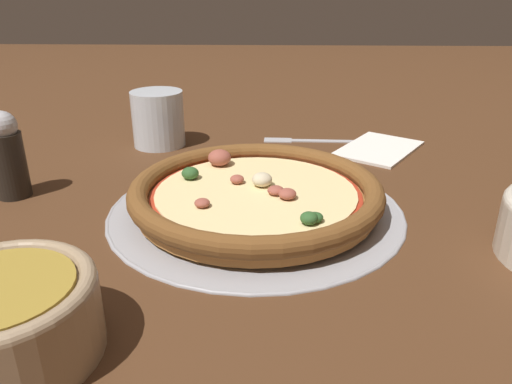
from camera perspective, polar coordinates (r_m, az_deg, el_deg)
ground_plane at (r=0.58m, az=-0.00°, el=-2.17°), size 3.00×3.00×0.00m
pizza_tray at (r=0.57m, az=-0.00°, el=-1.86°), size 0.34×0.34×0.01m
pizza at (r=0.57m, az=-0.03°, el=-0.10°), size 0.29×0.29×0.04m
bowl_near at (r=0.40m, az=-26.85°, el=-12.55°), size 0.13×0.13×0.06m
drinking_cup at (r=0.81m, az=-11.13°, el=8.22°), size 0.08×0.08×0.09m
napkin at (r=0.80m, az=13.85°, el=4.96°), size 0.17×0.16×0.01m
fork at (r=0.83m, az=6.84°, el=5.88°), size 0.02×0.19×0.00m
pepper_shaker at (r=0.67m, az=-26.55°, el=3.80°), size 0.04×0.04×0.11m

